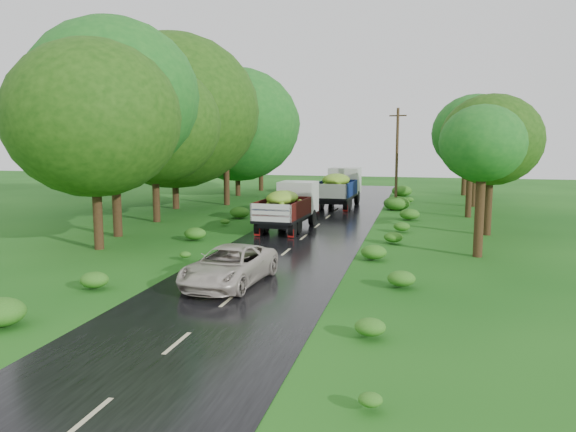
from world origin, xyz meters
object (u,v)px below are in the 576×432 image
(utility_pole, at_px, (397,158))
(truck_near, at_px, (289,204))
(car, at_px, (229,266))
(truck_far, at_px, (340,185))

(utility_pole, bearing_deg, truck_near, -100.28)
(car, height_order, utility_pole, utility_pole)
(truck_near, xyz_separation_m, truck_far, (1.30, 11.37, 0.14))
(truck_far, height_order, car, truck_far)
(utility_pole, bearing_deg, car, -83.13)
(car, bearing_deg, utility_pole, 82.72)
(truck_near, distance_m, utility_pole, 11.73)
(truck_far, distance_m, utility_pole, 5.03)
(truck_far, bearing_deg, utility_pole, -14.43)
(car, xyz_separation_m, utility_pole, (4.88, 22.63, 3.11))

